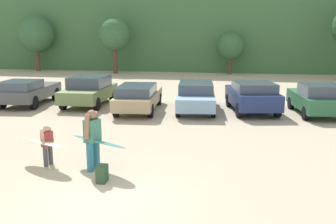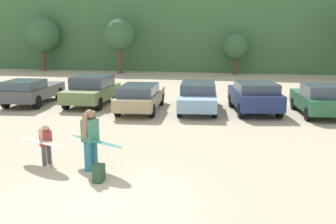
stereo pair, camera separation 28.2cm
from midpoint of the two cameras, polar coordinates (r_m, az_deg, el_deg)
name	(u,v)px [view 1 (the left image)]	position (r m, az deg, el deg)	size (l,w,h in m)	color
ground_plane	(101,200)	(9.18, -10.76, -12.73)	(120.00, 120.00, 0.00)	#C1B293
hillside_ridge	(212,28)	(43.47, 6.29, 12.34)	(108.00, 12.00, 8.71)	#427042
tree_left	(36,35)	(41.28, -19.19, 10.80)	(3.51, 3.51, 5.40)	brown
tree_center	(114,35)	(36.99, -8.17, 11.25)	(3.00, 3.00, 5.14)	brown
tree_far_left	(231,47)	(36.24, 9.05, 9.56)	(2.41, 2.41, 3.78)	brown
parked_car_dark_gray	(28,91)	(21.76, -20.44, 2.94)	(2.22, 4.45, 1.39)	#4C4F54
parked_car_olive_green	(89,90)	(20.79, -12.00, 3.22)	(2.06, 4.30, 1.54)	#6B7F4C
parked_car_tan	(138,96)	(18.83, -4.86, 2.32)	(2.16, 4.90, 1.34)	tan
parked_car_sky_blue	(196,95)	(18.97, 3.73, 2.47)	(2.24, 4.87, 1.38)	#84ADD1
parked_car_navy	(252,96)	(18.90, 11.99, 2.37)	(2.69, 4.30, 1.48)	navy
parked_car_forest_green	(317,99)	(19.10, 20.86, 1.83)	(2.25, 4.09, 1.48)	#2D6642
person_adult	(93,136)	(10.81, -11.89, -3.58)	(0.41, 0.74, 1.72)	teal
person_child	(47,143)	(11.62, -18.17, -4.37)	(0.28, 0.52, 1.19)	#4C4C51
surfboard_teal	(98,142)	(10.83, -11.03, -4.33)	(2.09, 1.48, 0.25)	teal
surfboard_cream	(43,142)	(11.56, -18.76, -4.23)	(1.96, 1.30, 0.16)	beige
backpack_dropped	(102,174)	(10.12, -10.57, -9.01)	(0.24, 0.34, 0.45)	#2D4C33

